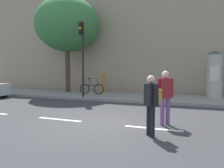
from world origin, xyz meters
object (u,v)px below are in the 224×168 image
Objects in this scene: street_tree at (67,24)px; pedestrian_tallest at (152,100)px; pedestrian_near_pole at (165,93)px; traffic_light at (82,47)px; bicycle_upright at (92,89)px; poster_column at (214,74)px; bicycle_leaning at (156,90)px; pedestrian_with_bag at (103,80)px.

street_tree is 4.27× the size of pedestrian_tallest.
traffic_light is at bearing 140.80° from pedestrian_near_pole.
traffic_light is 0.64× the size of street_tree.
bicycle_upright is (-5.78, 7.72, -0.44)m from pedestrian_tallest.
poster_column is (7.41, 2.84, -1.60)m from traffic_light.
street_tree reaches higher than bicycle_leaning.
traffic_light is 7.66m from pedestrian_near_pole.
traffic_light is at bearing -151.29° from bicycle_leaning.
street_tree is (-2.72, 2.62, 2.03)m from traffic_light.
pedestrian_with_bag is (-7.39, 0.23, -0.50)m from poster_column.
bicycle_upright is (-0.25, -1.40, -0.53)m from pedestrian_with_bag.
pedestrian_near_pole is (0.15, 1.39, 0.06)m from pedestrian_tallest.
pedestrian_tallest is at bearing -53.15° from bicycle_upright.
street_tree is 5.37m from bicycle_upright.
street_tree reaches higher than pedestrian_with_bag.
pedestrian_with_bag is 0.91× the size of bicycle_leaning.
traffic_light reaches higher than pedestrian_tallest.
bicycle_leaning is 4.33m from bicycle_upright.
poster_column is 1.78× the size of pedestrian_with_bag.
street_tree reaches higher than pedestrian_near_pole.
pedestrian_near_pole is 1.02× the size of bicycle_leaning.
pedestrian_near_pole is at bearing 83.94° from pedestrian_tallest.
traffic_light is 2.54× the size of pedestrian_near_pole.
traffic_light is 2.86× the size of pedestrian_with_bag.
pedestrian_near_pole is (8.43, -7.27, -4.16)m from street_tree.
pedestrian_near_pole is at bearing -39.20° from traffic_light.
traffic_light is at bearing -43.84° from street_tree.
pedestrian_near_pole is (-1.71, -7.50, -0.53)m from poster_column.
pedestrian_with_bag is at bearing 178.20° from poster_column.
pedestrian_with_bag reaches higher than pedestrian_tallest.
pedestrian_tallest reaches higher than bicycle_leaning.
poster_column is 3.56m from bicycle_leaning.
poster_column is 0.40× the size of street_tree.
pedestrian_with_bag is (0.02, 3.08, -2.09)m from traffic_light.
pedestrian_tallest is 1.40m from pedestrian_near_pole.
pedestrian_tallest is 8.41m from bicycle_leaning.
street_tree reaches higher than poster_column.
traffic_light is 8.49m from pedestrian_tallest.
poster_column is 9.09m from pedestrian_tallest.
street_tree is at bearing 176.72° from bicycle_leaning.
poster_column reaches higher than pedestrian_tallest.
street_tree is at bearing -170.47° from pedestrian_with_bag.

